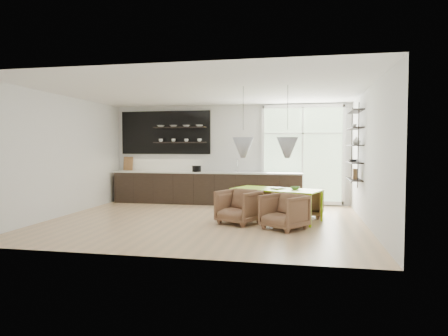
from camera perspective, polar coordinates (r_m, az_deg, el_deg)
room at (r=9.86m, az=1.98°, el=1.84°), size 7.02×6.01×2.91m
kitchen_run at (r=11.72m, az=-2.93°, el=-2.19°), size 5.54×0.69×2.75m
right_shelving at (r=9.88m, az=18.20°, el=2.80°), size 0.26×1.22×1.90m
dining_table at (r=9.12m, az=7.48°, el=-3.29°), size 2.14×1.49×0.71m
armchair_back_left at (r=10.18m, az=5.93°, el=-4.66°), size 0.85×0.86×0.61m
armchair_back_right at (r=9.73m, az=11.77°, el=-4.86°), size 0.82×0.84×0.68m
armchair_front_left at (r=8.69m, az=2.15°, el=-5.54°), size 1.06×1.07×0.74m
armchair_front_right at (r=8.19m, az=8.60°, el=-6.20°), size 1.07×1.08×0.71m
wire_stool at (r=9.48m, az=2.57°, el=-5.26°), size 0.37×0.37×0.46m
table_book at (r=9.22m, az=7.17°, el=-2.83°), size 0.36×0.38×0.03m
table_bowl at (r=9.09m, az=10.13°, el=-2.82°), size 0.28×0.28×0.06m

